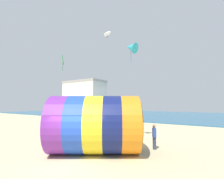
{
  "coord_description": "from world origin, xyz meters",
  "views": [
    {
      "loc": [
        7.05,
        -6.69,
        3.22
      ],
      "look_at": [
        -0.34,
        4.19,
        4.26
      ],
      "focal_mm": 28.0,
      "sensor_mm": 36.0,
      "label": 1
    }
  ],
  "objects": [
    {
      "name": "kite_cyan_delta",
      "position": [
        -0.2,
        7.03,
        8.25
      ],
      "size": [
        1.34,
        1.1,
        1.94
      ],
      "color": "#2DB2C6"
    },
    {
      "name": "promenade_building",
      "position": [
        -21.69,
        23.84,
        4.28
      ],
      "size": [
        9.9,
        5.17,
        8.55
      ],
      "color": "silver",
      "rests_on": "ground"
    },
    {
      "name": "kite_white_parafoil",
      "position": [
        -6.12,
        11.57,
        12.41
      ],
      "size": [
        1.62,
        1.1,
        0.79
      ],
      "color": "white"
    },
    {
      "name": "bystander_mid_beach",
      "position": [
        -6.82,
        12.03,
        0.79
      ],
      "size": [
        0.37,
        0.24,
        1.56
      ],
      "color": "#726651",
      "rests_on": "ground"
    },
    {
      "name": "sea",
      "position": [
        0.0,
        40.8,
        0.05
      ],
      "size": [
        120.0,
        40.0,
        0.1
      ],
      "primitive_type": "cube",
      "color": "#236084",
      "rests_on": "ground"
    },
    {
      "name": "ground_plane",
      "position": [
        0.0,
        0.0,
        0.0
      ],
      "size": [
        120.0,
        120.0,
        0.0
      ],
      "primitive_type": "plane",
      "color": "#CCBA8C"
    },
    {
      "name": "kite_handler",
      "position": [
        2.49,
        5.33,
        0.88
      ],
      "size": [
        0.38,
        0.42,
        1.73
      ],
      "color": "#383D56",
      "rests_on": "ground"
    },
    {
      "name": "giant_inflatable_tube",
      "position": [
        -0.32,
        2.21,
        1.85
      ],
      "size": [
        6.73,
        6.24,
        3.7
      ],
      "color": "purple",
      "rests_on": "ground"
    },
    {
      "name": "kite_green_diamond",
      "position": [
        -4.96,
        3.31,
        7.01
      ],
      "size": [
        0.51,
        0.53,
        1.39
      ],
      "color": "green"
    }
  ]
}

